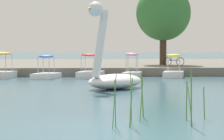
{
  "coord_description": "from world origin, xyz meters",
  "views": [
    {
      "loc": [
        -0.4,
        -8.75,
        1.8
      ],
      "look_at": [
        0.41,
        11.19,
        0.79
      ],
      "focal_mm": 64.65,
      "sensor_mm": 36.0,
      "label": 1
    }
  ],
  "objects_px": {
    "pedal_boat_pink": "(132,71)",
    "pedal_boat_orange": "(2,70)",
    "pedal_boat_red": "(91,71)",
    "pedal_boat_blue": "(46,73)",
    "swan_boat": "(113,73)",
    "pedal_boat_yellow": "(173,71)",
    "tree_sapling_by_fence": "(163,13)",
    "bicycle_parked": "(174,62)"
  },
  "relations": [
    {
      "from": "pedal_boat_yellow",
      "to": "bicycle_parked",
      "type": "bearing_deg",
      "value": 78.66
    },
    {
      "from": "pedal_boat_yellow",
      "to": "pedal_boat_blue",
      "type": "bearing_deg",
      "value": -176.07
    },
    {
      "from": "pedal_boat_yellow",
      "to": "pedal_boat_pink",
      "type": "height_order",
      "value": "pedal_boat_pink"
    },
    {
      "from": "pedal_boat_red",
      "to": "swan_boat",
      "type": "bearing_deg",
      "value": -81.47
    },
    {
      "from": "swan_boat",
      "to": "pedal_boat_red",
      "type": "relative_size",
      "value": 1.58
    },
    {
      "from": "swan_boat",
      "to": "pedal_boat_red",
      "type": "height_order",
      "value": "swan_boat"
    },
    {
      "from": "pedal_boat_blue",
      "to": "bicycle_parked",
      "type": "bearing_deg",
      "value": 26.36
    },
    {
      "from": "pedal_boat_pink",
      "to": "bicycle_parked",
      "type": "distance_m",
      "value": 5.22
    },
    {
      "from": "pedal_boat_pink",
      "to": "pedal_boat_orange",
      "type": "xyz_separation_m",
      "value": [
        -8.21,
        -0.07,
        0.1
      ]
    },
    {
      "from": "swan_boat",
      "to": "pedal_boat_yellow",
      "type": "bearing_deg",
      "value": 60.16
    },
    {
      "from": "pedal_boat_pink",
      "to": "tree_sapling_by_fence",
      "type": "bearing_deg",
      "value": 64.47
    },
    {
      "from": "pedal_boat_yellow",
      "to": "pedal_boat_red",
      "type": "height_order",
      "value": "pedal_boat_red"
    },
    {
      "from": "pedal_boat_red",
      "to": "pedal_boat_orange",
      "type": "xyz_separation_m",
      "value": [
        -5.57,
        0.01,
        0.06
      ]
    },
    {
      "from": "pedal_boat_yellow",
      "to": "pedal_boat_orange",
      "type": "relative_size",
      "value": 0.99
    },
    {
      "from": "swan_boat",
      "to": "pedal_boat_blue",
      "type": "height_order",
      "value": "swan_boat"
    },
    {
      "from": "pedal_boat_pink",
      "to": "pedal_boat_red",
      "type": "height_order",
      "value": "pedal_boat_pink"
    },
    {
      "from": "pedal_boat_pink",
      "to": "tree_sapling_by_fence",
      "type": "xyz_separation_m",
      "value": [
        3.07,
        6.42,
        4.29
      ]
    },
    {
      "from": "pedal_boat_pink",
      "to": "bicycle_parked",
      "type": "xyz_separation_m",
      "value": [
        3.45,
        3.89,
        0.51
      ]
    },
    {
      "from": "pedal_boat_orange",
      "to": "swan_boat",
      "type": "bearing_deg",
      "value": -47.45
    },
    {
      "from": "pedal_boat_blue",
      "to": "pedal_boat_red",
      "type": "bearing_deg",
      "value": 8.55
    },
    {
      "from": "pedal_boat_yellow",
      "to": "pedal_boat_orange",
      "type": "distance_m",
      "value": 10.89
    },
    {
      "from": "pedal_boat_yellow",
      "to": "bicycle_parked",
      "type": "distance_m",
      "value": 3.94
    },
    {
      "from": "pedal_boat_orange",
      "to": "bicycle_parked",
      "type": "xyz_separation_m",
      "value": [
        11.66,
        3.96,
        0.41
      ]
    },
    {
      "from": "pedal_boat_pink",
      "to": "pedal_boat_blue",
      "type": "bearing_deg",
      "value": -174.75
    },
    {
      "from": "pedal_boat_red",
      "to": "pedal_boat_orange",
      "type": "height_order",
      "value": "pedal_boat_orange"
    },
    {
      "from": "tree_sapling_by_fence",
      "to": "swan_boat",
      "type": "bearing_deg",
      "value": -108.59
    },
    {
      "from": "pedal_boat_blue",
      "to": "bicycle_parked",
      "type": "relative_size",
      "value": 1.41
    },
    {
      "from": "pedal_boat_yellow",
      "to": "pedal_boat_blue",
      "type": "height_order",
      "value": "pedal_boat_yellow"
    },
    {
      "from": "pedal_boat_pink",
      "to": "pedal_boat_red",
      "type": "relative_size",
      "value": 0.86
    },
    {
      "from": "pedal_boat_red",
      "to": "pedal_boat_blue",
      "type": "height_order",
      "value": "pedal_boat_red"
    },
    {
      "from": "pedal_boat_pink",
      "to": "tree_sapling_by_fence",
      "type": "distance_m",
      "value": 8.31
    },
    {
      "from": "pedal_boat_pink",
      "to": "pedal_boat_yellow",
      "type": "bearing_deg",
      "value": 1.26
    },
    {
      "from": "swan_boat",
      "to": "pedal_boat_pink",
      "type": "distance_m",
      "value": 7.49
    },
    {
      "from": "tree_sapling_by_fence",
      "to": "pedal_boat_yellow",
      "type": "bearing_deg",
      "value": -93.48
    },
    {
      "from": "pedal_boat_pink",
      "to": "bicycle_parked",
      "type": "bearing_deg",
      "value": 48.45
    },
    {
      "from": "tree_sapling_by_fence",
      "to": "pedal_boat_pink",
      "type": "bearing_deg",
      "value": -115.53
    },
    {
      "from": "pedal_boat_yellow",
      "to": "pedal_boat_blue",
      "type": "distance_m",
      "value": 8.1
    },
    {
      "from": "pedal_boat_red",
      "to": "tree_sapling_by_fence",
      "type": "xyz_separation_m",
      "value": [
        5.71,
        6.5,
        4.25
      ]
    },
    {
      "from": "bicycle_parked",
      "to": "pedal_boat_blue",
      "type": "bearing_deg",
      "value": -153.64
    },
    {
      "from": "pedal_boat_red",
      "to": "tree_sapling_by_fence",
      "type": "relative_size",
      "value": 0.39
    },
    {
      "from": "swan_boat",
      "to": "bicycle_parked",
      "type": "height_order",
      "value": "swan_boat"
    },
    {
      "from": "swan_boat",
      "to": "pedal_boat_yellow",
      "type": "distance_m",
      "value": 8.52
    }
  ]
}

